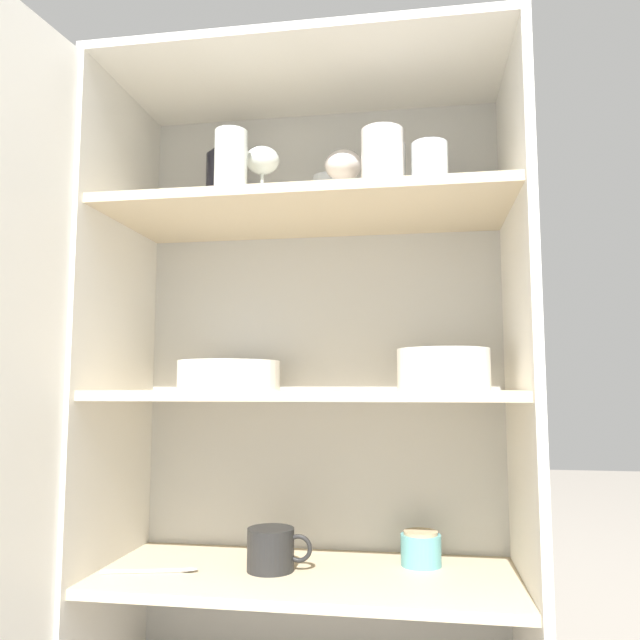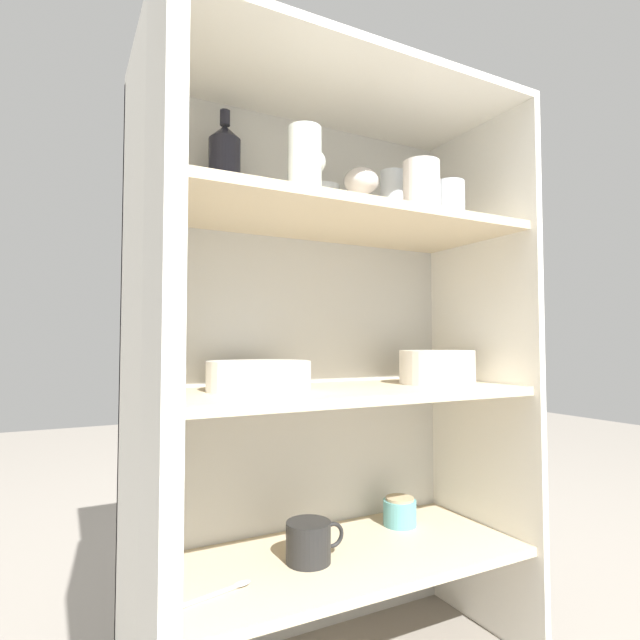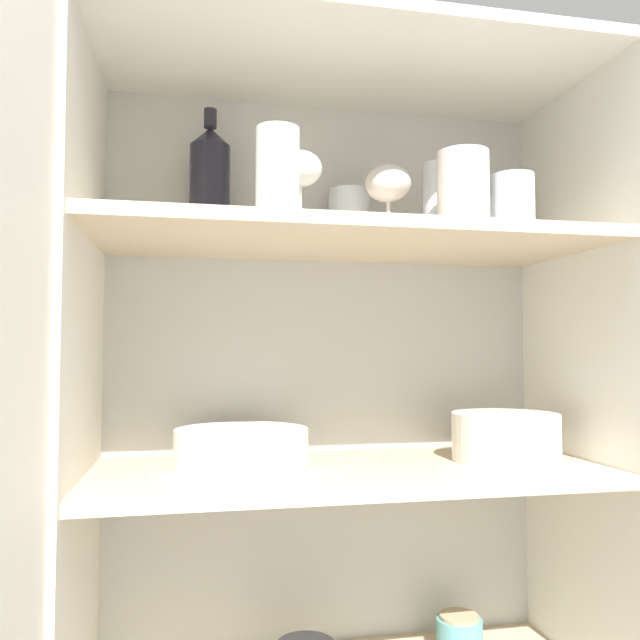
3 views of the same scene
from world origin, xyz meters
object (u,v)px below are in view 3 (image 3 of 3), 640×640
Objects in this scene: plate_stack_white at (242,448)px; mixing_bowl_large at (505,435)px; storage_jar at (459,635)px; wine_bottle at (210,183)px.

plate_stack_white is 1.20× the size of mixing_bowl_large.
plate_stack_white reaches higher than storage_jar.
wine_bottle reaches higher than storage_jar.
wine_bottle is 0.94m from storage_jar.
mixing_bowl_large is at bearing -60.05° from storage_jar.
mixing_bowl_large is at bearing -13.00° from wine_bottle.
plate_stack_white is 0.54m from storage_jar.
wine_bottle is at bearing 167.00° from mixing_bowl_large.
mixing_bowl_large is 0.39m from storage_jar.
wine_bottle reaches higher than plate_stack_white.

